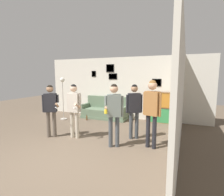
{
  "coord_description": "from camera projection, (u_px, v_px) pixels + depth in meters",
  "views": [
    {
      "loc": [
        2.64,
        -2.81,
        1.92
      ],
      "look_at": [
        0.49,
        2.27,
        1.2
      ],
      "focal_mm": 28.0,
      "sensor_mm": 36.0,
      "label": 1
    }
  ],
  "objects": [
    {
      "name": "ground_plane",
      "position": [
        51.0,
        163.0,
        3.84
      ],
      "size": [
        20.0,
        20.0,
        0.0
      ],
      "primitive_type": "plane",
      "color": "brown"
    },
    {
      "name": "wall_back",
      "position": [
        122.0,
        88.0,
        7.83
      ],
      "size": [
        7.44,
        0.08,
        2.7
      ],
      "color": "silver",
      "rests_on": "ground_plane"
    },
    {
      "name": "wall_right",
      "position": [
        181.0,
        96.0,
        4.75
      ],
      "size": [
        0.06,
        6.93,
        2.7
      ],
      "color": "silver",
      "rests_on": "ground_plane"
    },
    {
      "name": "couch",
      "position": [
        105.0,
        111.0,
        7.84
      ],
      "size": [
        2.06,
        0.8,
        0.95
      ],
      "color": "#5B7056",
      "rests_on": "ground_plane"
    },
    {
      "name": "bookshelf",
      "position": [
        160.0,
        107.0,
        7.06
      ],
      "size": [
        1.04,
        0.3,
        1.25
      ],
      "color": "brown",
      "rests_on": "ground_plane"
    },
    {
      "name": "floor_lamp",
      "position": [
        63.0,
        90.0,
        7.47
      ],
      "size": [
        0.28,
        0.28,
        1.82
      ],
      "color": "#ADA89E",
      "rests_on": "ground_plane"
    },
    {
      "name": "person_player_foreground_left",
      "position": [
        51.0,
        106.0,
        5.34
      ],
      "size": [
        0.59,
        0.37,
        1.63
      ],
      "color": "brown",
      "rests_on": "ground_plane"
    },
    {
      "name": "person_player_foreground_center",
      "position": [
        74.0,
        105.0,
        5.26
      ],
      "size": [
        0.5,
        0.44,
        1.65
      ],
      "color": "#B7AD99",
      "rests_on": "ground_plane"
    },
    {
      "name": "person_watcher_holding_cup",
      "position": [
        114.0,
        109.0,
        4.58
      ],
      "size": [
        0.46,
        0.55,
        1.7
      ],
      "color": "#3D4247",
      "rests_on": "ground_plane"
    },
    {
      "name": "person_spectator_near_bookshelf",
      "position": [
        134.0,
        106.0,
        5.2
      ],
      "size": [
        0.44,
        0.36,
        1.65
      ],
      "color": "#3D4247",
      "rests_on": "ground_plane"
    },
    {
      "name": "person_spectator_far_right",
      "position": [
        152.0,
        106.0,
        4.51
      ],
      "size": [
        0.49,
        0.28,
        1.8
      ],
      "color": "black",
      "rests_on": "ground_plane"
    },
    {
      "name": "bottle_on_floor",
      "position": [
        87.0,
        118.0,
        7.48
      ],
      "size": [
        0.07,
        0.07,
        0.24
      ],
      "color": "brown",
      "rests_on": "ground_plane"
    }
  ]
}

